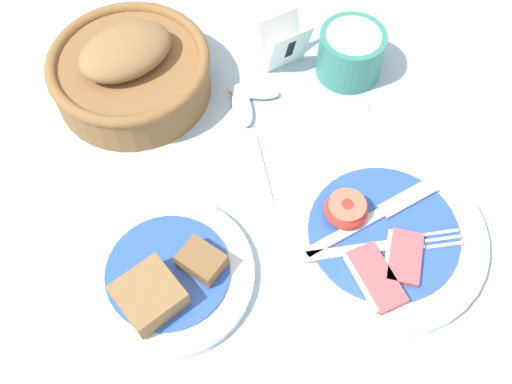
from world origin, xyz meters
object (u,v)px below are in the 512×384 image
object	(u,v)px
bread_basket	(130,70)
teaspoon_by_saucer	(249,122)
teaspoon_near_cup	(273,94)
number_card	(285,44)
bread_plate	(167,276)
sugar_cup	(351,52)
breakfast_plate	(380,234)

from	to	relation	value
bread_basket	teaspoon_by_saucer	size ratio (longest dim) A/B	1.11
teaspoon_near_cup	teaspoon_by_saucer	bearing A→B (deg)	63.64
number_card	bread_basket	bearing A→B (deg)	164.67
bread_plate	teaspoon_by_saucer	size ratio (longest dim) A/B	1.02
sugar_cup	teaspoon_near_cup	bearing A→B (deg)	-174.18
breakfast_plate	teaspoon_near_cup	world-z (taller)	breakfast_plate
teaspoon_by_saucer	breakfast_plate	bearing A→B (deg)	-149.16
bread_plate	sugar_cup	distance (m)	0.39
breakfast_plate	sugar_cup	bearing A→B (deg)	75.48
sugar_cup	teaspoon_by_saucer	world-z (taller)	sugar_cup
breakfast_plate	bread_plate	xyz separation A→B (m)	(-0.25, 0.02, 0.00)
bread_plate	teaspoon_near_cup	bearing A→B (deg)	47.29
number_card	bread_plate	bearing A→B (deg)	-141.60
number_card	teaspoon_by_saucer	world-z (taller)	number_card
bread_basket	teaspoon_by_saucer	bearing A→B (deg)	-38.60
sugar_cup	number_card	size ratio (longest dim) A/B	1.22
sugar_cup	number_card	distance (m)	0.09
sugar_cup	breakfast_plate	bearing A→B (deg)	-104.52
teaspoon_by_saucer	sugar_cup	bearing A→B (deg)	-67.53
breakfast_plate	bread_plate	bearing A→B (deg)	174.37
breakfast_plate	sugar_cup	xyz separation A→B (m)	(0.07, 0.26, 0.03)
sugar_cup	bread_basket	xyz separation A→B (m)	(-0.29, 0.06, 0.00)
sugar_cup	bread_basket	size ratio (longest dim) A/B	0.42
bread_plate	teaspoon_by_saucer	world-z (taller)	bread_plate
bread_basket	teaspoon_near_cup	xyz separation A→B (m)	(0.18, -0.07, -0.04)
breakfast_plate	number_card	xyz separation A→B (m)	(-0.01, 0.30, 0.03)
sugar_cup	teaspoon_by_saucer	xyz separation A→B (m)	(-0.16, -0.05, -0.03)
breakfast_plate	teaspoon_by_saucer	world-z (taller)	breakfast_plate
bread_basket	sugar_cup	bearing A→B (deg)	-11.31
bread_basket	teaspoon_near_cup	distance (m)	0.19
bread_plate	teaspoon_near_cup	world-z (taller)	bread_plate
sugar_cup	teaspoon_by_saucer	bearing A→B (deg)	-163.94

